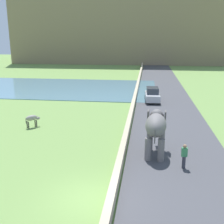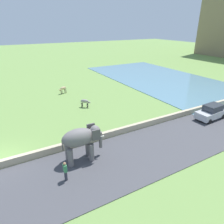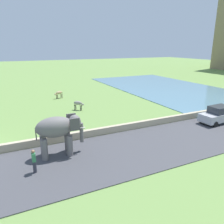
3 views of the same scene
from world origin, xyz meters
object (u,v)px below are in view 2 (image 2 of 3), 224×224
at_px(elephant, 81,139).
at_px(car_silver, 211,112).
at_px(person_beside_elephant, 65,171).
at_px(cow_tan, 63,89).
at_px(cow_grey, 85,101).

distance_m(elephant, car_silver, 16.51).
distance_m(person_beside_elephant, car_silver, 18.54).
relative_size(elephant, cow_tan, 2.48).
xyz_separation_m(car_silver, cow_tan, (-18.26, -12.55, -0.06)).
relative_size(elephant, car_silver, 0.86).
xyz_separation_m(elephant, cow_tan, (-18.28, 3.93, -1.20)).
height_order(car_silver, cow_tan, car_silver).
bearing_deg(car_silver, person_beside_elephant, -84.60).
bearing_deg(cow_tan, cow_grey, 6.44).
bearing_deg(person_beside_elephant, cow_grey, 151.94).
height_order(elephant, car_silver, elephant).
xyz_separation_m(person_beside_elephant, car_silver, (-1.74, 18.45, 0.03)).
distance_m(car_silver, cow_tan, 22.16).
distance_m(car_silver, cow_grey, 16.00).
xyz_separation_m(elephant, cow_grey, (-10.91, 4.76, -1.20)).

